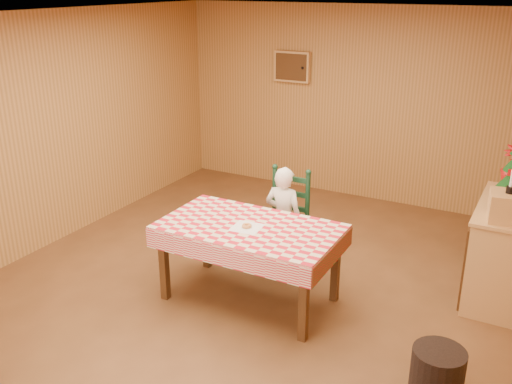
% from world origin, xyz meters
% --- Properties ---
extents(ground, '(6.00, 6.00, 0.00)m').
position_xyz_m(ground, '(0.00, 0.00, 0.00)').
color(ground, brown).
rests_on(ground, ground).
extents(cabin_walls, '(5.10, 6.05, 2.65)m').
position_xyz_m(cabin_walls, '(-0.00, 0.53, 1.83)').
color(cabin_walls, '#AD7A3E').
rests_on(cabin_walls, ground).
extents(dining_table, '(1.66, 0.96, 0.77)m').
position_xyz_m(dining_table, '(0.14, -0.18, 0.69)').
color(dining_table, '#4A2B13').
rests_on(dining_table, ground).
extents(ladder_chair, '(0.44, 0.40, 1.08)m').
position_xyz_m(ladder_chair, '(0.14, 0.61, 0.50)').
color(ladder_chair, '#10311D').
rests_on(ladder_chair, ground).
extents(seated_child, '(0.41, 0.27, 1.12)m').
position_xyz_m(seated_child, '(0.14, 0.55, 0.56)').
color(seated_child, white).
rests_on(seated_child, ground).
extents(napkin, '(0.28, 0.28, 0.00)m').
position_xyz_m(napkin, '(0.14, -0.23, 0.77)').
color(napkin, white).
rests_on(napkin, dining_table).
extents(donut, '(0.10, 0.10, 0.03)m').
position_xyz_m(donut, '(0.14, -0.23, 0.79)').
color(donut, '#D48C4C').
rests_on(donut, napkin).
extents(shelf_unit, '(0.54, 1.24, 0.93)m').
position_xyz_m(shelf_unit, '(2.20, 1.06, 0.47)').
color(shelf_unit, tan).
rests_on(shelf_unit, ground).
extents(crate, '(0.35, 0.35, 0.25)m').
position_xyz_m(crate, '(2.21, 0.66, 1.06)').
color(crate, tan).
rests_on(crate, shelf_unit).
extents(candle_set, '(0.07, 0.07, 0.22)m').
position_xyz_m(candle_set, '(2.21, 0.66, 1.24)').
color(candle_set, black).
rests_on(candle_set, crate).
extents(storage_bin, '(0.45, 0.45, 0.39)m').
position_xyz_m(storage_bin, '(2.00, -0.72, 0.19)').
color(storage_bin, black).
rests_on(storage_bin, ground).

